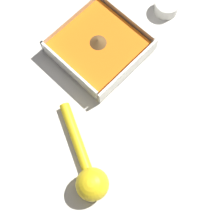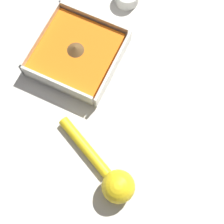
% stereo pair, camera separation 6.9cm
% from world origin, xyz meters
% --- Properties ---
extents(ground_plane, '(4.00, 4.00, 0.00)m').
position_xyz_m(ground_plane, '(0.00, 0.00, 0.00)').
color(ground_plane, beige).
extents(square_dish, '(0.20, 0.20, 0.05)m').
position_xyz_m(square_dish, '(0.01, -0.00, 0.02)').
color(square_dish, silver).
rests_on(square_dish, ground_plane).
extents(spice_bowl, '(0.06, 0.06, 0.03)m').
position_xyz_m(spice_bowl, '(0.21, -0.04, 0.01)').
color(spice_bowl, silver).
rests_on(spice_bowl, ground_plane).
extents(lemon_squeezer, '(0.13, 0.21, 0.07)m').
position_xyz_m(lemon_squeezer, '(-0.22, -0.20, 0.03)').
color(lemon_squeezer, yellow).
rests_on(lemon_squeezer, ground_plane).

